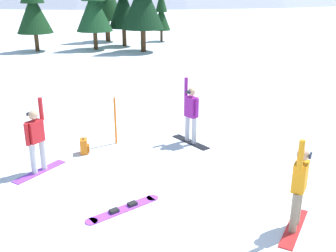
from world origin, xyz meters
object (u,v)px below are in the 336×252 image
snowboarder_foreground (299,186)px  loose_snowboard_far_spare (123,209)px  snowboarder_background (191,113)px  pine_tree_tall (161,13)px  pine_tree_slender (123,0)px  pine_tree_leaning (33,5)px  backpack_orange (84,146)px  trail_marker_pole (115,121)px  snowboarder_midground (36,139)px  pine_tree_short (93,3)px

snowboarder_foreground → loose_snowboard_far_spare: size_ratio=1.28×
snowboarder_background → loose_snowboard_far_spare: 4.42m
pine_tree_tall → pine_tree_slender: bearing=-133.8°
snowboarder_background → pine_tree_leaning: pine_tree_leaning is taller
snowboarder_background → pine_tree_slender: pine_tree_slender is taller
backpack_orange → pine_tree_tall: pine_tree_tall is taller
trail_marker_pole → pine_tree_slender: 21.05m
snowboarder_background → backpack_orange: 3.37m
pine_tree_leaning → snowboarder_midground: bearing=-70.3°
snowboarder_background → pine_tree_tall: pine_tree_tall is taller
snowboarder_background → pine_tree_short: size_ratio=0.33×
pine_tree_tall → pine_tree_short: (-4.73, -4.82, 1.05)m
snowboarder_midground → backpack_orange: bearing=55.2°
pine_tree_leaning → pine_tree_tall: pine_tree_leaning is taller
snowboarder_background → backpack_orange: size_ratio=4.32×
trail_marker_pole → pine_tree_tall: 23.68m
snowboarder_foreground → trail_marker_pole: snowboarder_foreground is taller
snowboarder_midground → backpack_orange: 1.72m
loose_snowboard_far_spare → trail_marker_pole: 4.02m
pine_tree_tall → pine_tree_short: bearing=-134.5°
snowboarder_midground → pine_tree_slender: (-1.02, 22.78, 2.59)m
loose_snowboard_far_spare → backpack_orange: backpack_orange is taller
snowboarder_foreground → pine_tree_short: pine_tree_short is taller
snowboarder_background → pine_tree_tall: 23.60m
backpack_orange → pine_tree_short: 20.23m
backpack_orange → pine_tree_slender: 21.83m
snowboarder_foreground → backpack_orange: bearing=145.0°
pine_tree_leaning → pine_tree_short: size_ratio=0.96×
trail_marker_pole → pine_tree_leaning: bearing=116.3°
backpack_orange → pine_tree_slender: size_ratio=0.07×
snowboarder_midground → backpack_orange: (0.89, 1.29, -0.72)m
backpack_orange → pine_tree_leaning: size_ratio=0.08×
pine_tree_leaning → pine_tree_slender: size_ratio=0.93×
pine_tree_slender → pine_tree_leaning: bearing=-155.0°
backpack_orange → pine_tree_leaning: (-8.01, 18.64, 3.07)m
snowboarder_foreground → pine_tree_slender: 26.24m
pine_tree_tall → pine_tree_short: pine_tree_short is taller
backpack_orange → trail_marker_pole: bearing=44.9°
snowboarder_midground → loose_snowboard_far_spare: 3.20m
snowboarder_foreground → snowboarder_midground: size_ratio=1.02×
snowboarder_midground → pine_tree_tall: pine_tree_tall is taller
loose_snowboard_far_spare → backpack_orange: 3.47m
snowboarder_midground → trail_marker_pole: (1.70, 2.09, -0.19)m
snowboarder_foreground → snowboarder_background: size_ratio=1.00×
loose_snowboard_far_spare → pine_tree_short: 23.56m
snowboarder_background → pine_tree_short: pine_tree_short is taller
snowboarder_background → pine_tree_leaning: bearing=122.2°
pine_tree_leaning → pine_tree_short: pine_tree_short is taller
snowboarder_midground → loose_snowboard_far_spare: (2.50, -1.78, -0.91)m
snowboarder_midground → pine_tree_tall: 25.82m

